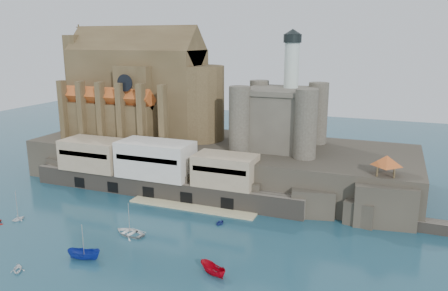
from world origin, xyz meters
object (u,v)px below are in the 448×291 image
at_px(church, 143,93).
at_px(boat_2, 85,259).
at_px(pavilion, 387,162).
at_px(boat_1, 18,271).
at_px(castle_keep, 281,115).

relative_size(church, boat_2, 7.91).
relative_size(church, pavilion, 7.34).
relative_size(boat_1, boat_2, 0.50).
distance_m(church, castle_keep, 40.39).
relative_size(church, castle_keep, 1.60).
xyz_separation_m(boat_1, boat_2, (7.55, 7.26, 0.00)).
bearing_deg(pavilion, church, 166.52).
bearing_deg(castle_keep, boat_1, -116.23).
bearing_deg(boat_2, castle_keep, -34.32).
xyz_separation_m(castle_keep, pavilion, (25.92, -15.08, -5.59)).
xyz_separation_m(church, castle_keep, (40.21, -0.78, -3.81)).
distance_m(church, boat_1, 64.10).
distance_m(church, boat_2, 59.45).
distance_m(pavilion, boat_1, 70.80).
relative_size(pavilion, boat_2, 1.08).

